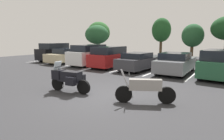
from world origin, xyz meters
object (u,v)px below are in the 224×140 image
car_champagne (69,56)px  car_white (90,55)px  motorcycle_second (145,89)px  car_red (110,57)px  car_charcoal (140,61)px  car_black (56,52)px  car_green (220,64)px  motorcycle_touring (68,78)px  car_grey (176,63)px

car_champagne → car_white: size_ratio=1.02×
motorcycle_second → car_champagne: (-11.62, 7.03, 0.17)m
car_red → car_charcoal: size_ratio=0.94×
car_black → car_white: bearing=-4.6°
car_green → car_champagne: bearing=179.7°
car_white → car_red: car_white is taller
car_champagne → car_charcoal: car_champagne is taller
car_white → car_charcoal: size_ratio=1.00×
motorcycle_second → car_red: bearing=132.4°
car_white → motorcycle_second: bearing=-38.9°
motorcycle_second → car_white: (-8.69, 7.01, 0.39)m
motorcycle_touring → car_champagne: bearing=136.8°
motorcycle_touring → motorcycle_second: (3.55, 0.55, -0.10)m
car_champagne → car_white: (2.93, -0.03, 0.22)m
car_charcoal → car_red: bearing=-177.5°
car_red → car_charcoal: car_red is taller
car_black → car_green: 15.99m
car_black → car_champagne: size_ratio=0.89×
car_charcoal → car_green: size_ratio=1.07×
motorcycle_touring → car_red: 7.93m
car_black → car_green: (15.99, -0.47, -0.10)m
car_white → car_grey: car_white is taller
motorcycle_touring → car_grey: 8.20m
motorcycle_second → car_black: (-14.06, 7.44, 0.43)m
car_white → car_black: bearing=175.4°
car_black → car_grey: bearing=-1.1°
car_champagne → car_red: bearing=-1.6°
car_grey → car_green: (2.74, -0.21, 0.16)m
car_white → car_green: (10.62, -0.03, -0.06)m
car_charcoal → car_white: bearing=-180.0°
car_white → motorcycle_touring: bearing=-55.7°
motorcycle_touring → car_green: bearing=54.0°
car_grey → car_green: bearing=-4.4°
car_white → car_green: car_white is taller
motorcycle_second → car_charcoal: bearing=117.1°
car_red → car_black: bearing=175.9°
motorcycle_second → car_grey: bearing=96.5°
car_red → car_charcoal: (2.71, 0.12, -0.22)m
car_black → car_grey: size_ratio=0.89×
car_champagne → car_green: bearing=-0.3°
car_white → car_green: size_ratio=1.07×
car_black → car_champagne: bearing=-9.4°
car_white → car_green: 10.62m
car_white → car_red: (2.40, -0.12, -0.05)m
car_black → car_champagne: 2.49m
car_black → car_red: size_ratio=0.96×
car_grey → car_black: bearing=178.9°
motorcycle_touring → car_grey: car_grey is taller
car_champagne → car_green: (13.54, -0.06, 0.16)m
motorcycle_touring → car_champagne: 11.07m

